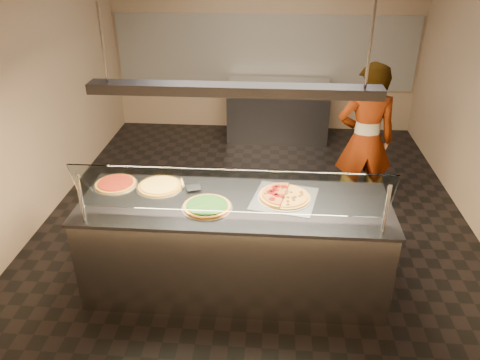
# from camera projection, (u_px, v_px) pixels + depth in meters

# --- Properties ---
(ground) EXTENTS (5.00, 6.00, 0.02)m
(ground) POSITION_uv_depth(u_px,v_px,m) (256.00, 218.00, 5.63)
(ground) COLOR black
(ground) RESTS_ON ground
(wall_back) EXTENTS (5.00, 0.02, 3.00)m
(wall_back) POSITION_uv_depth(u_px,v_px,m) (266.00, 40.00, 7.57)
(wall_back) COLOR #9A7B63
(wall_back) RESTS_ON ground
(wall_front) EXTENTS (5.00, 0.02, 3.00)m
(wall_front) POSITION_uv_depth(u_px,v_px,m) (233.00, 289.00, 2.27)
(wall_front) COLOR #9A7B63
(wall_front) RESTS_ON ground
(wall_left) EXTENTS (0.02, 6.00, 3.00)m
(wall_left) POSITION_uv_depth(u_px,v_px,m) (28.00, 92.00, 5.09)
(wall_left) COLOR #9A7B63
(wall_left) RESTS_ON ground
(tile_band) EXTENTS (4.90, 0.02, 1.20)m
(tile_band) POSITION_uv_depth(u_px,v_px,m) (265.00, 52.00, 7.64)
(tile_band) COLOR silver
(tile_band) RESTS_ON wall_back
(serving_counter) EXTENTS (2.74, 0.94, 0.93)m
(serving_counter) POSITION_uv_depth(u_px,v_px,m) (235.00, 245.00, 4.33)
(serving_counter) COLOR #B7B7BC
(serving_counter) RESTS_ON ground
(sneeze_guard) EXTENTS (2.50, 0.18, 0.54)m
(sneeze_guard) POSITION_uv_depth(u_px,v_px,m) (231.00, 192.00, 3.67)
(sneeze_guard) COLOR #B7B7BC
(sneeze_guard) RESTS_ON serving_counter
(perforated_tray) EXTENTS (0.64, 0.64, 0.01)m
(perforated_tray) POSITION_uv_depth(u_px,v_px,m) (284.00, 198.00, 4.17)
(perforated_tray) COLOR silver
(perforated_tray) RESTS_ON serving_counter
(half_pizza_pepperoni) EXTENTS (0.31, 0.48, 0.05)m
(half_pizza_pepperoni) POSITION_uv_depth(u_px,v_px,m) (272.00, 195.00, 4.17)
(half_pizza_pepperoni) COLOR #9C641B
(half_pizza_pepperoni) RESTS_ON perforated_tray
(half_pizza_sausage) EXTENTS (0.31, 0.48, 0.04)m
(half_pizza_sausage) POSITION_uv_depth(u_px,v_px,m) (296.00, 196.00, 4.15)
(half_pizza_sausage) COLOR #9C641B
(half_pizza_sausage) RESTS_ON perforated_tray
(pizza_spinach) EXTENTS (0.44, 0.44, 0.03)m
(pizza_spinach) POSITION_uv_depth(u_px,v_px,m) (207.00, 206.00, 4.03)
(pizza_spinach) COLOR silver
(pizza_spinach) RESTS_ON serving_counter
(pizza_cheese) EXTENTS (0.43, 0.43, 0.03)m
(pizza_cheese) POSITION_uv_depth(u_px,v_px,m) (160.00, 186.00, 4.35)
(pizza_cheese) COLOR silver
(pizza_cheese) RESTS_ON serving_counter
(pizza_tomato) EXTENTS (0.41, 0.41, 0.03)m
(pizza_tomato) POSITION_uv_depth(u_px,v_px,m) (116.00, 183.00, 4.40)
(pizza_tomato) COLOR silver
(pizza_tomato) RESTS_ON serving_counter
(pizza_spatula) EXTENTS (0.23, 0.22, 0.02)m
(pizza_spatula) POSITION_uv_depth(u_px,v_px,m) (187.00, 184.00, 4.35)
(pizza_spatula) COLOR #B7B7BC
(pizza_spatula) RESTS_ON pizza_spinach
(prep_table) EXTENTS (1.65, 0.74, 0.93)m
(prep_table) POSITION_uv_depth(u_px,v_px,m) (278.00, 110.00, 7.64)
(prep_table) COLOR #3A3A3F
(prep_table) RESTS_ON ground
(worker) EXTENTS (0.68, 0.46, 1.83)m
(worker) POSITION_uv_depth(u_px,v_px,m) (365.00, 141.00, 5.37)
(worker) COLOR #2C2C34
(worker) RESTS_ON ground
(heat_lamp_housing) EXTENTS (2.30, 0.18, 0.08)m
(heat_lamp_housing) POSITION_uv_depth(u_px,v_px,m) (234.00, 90.00, 3.64)
(heat_lamp_housing) COLOR #3A3A3F
(heat_lamp_housing) RESTS_ON ceiling
(lamp_rod_left) EXTENTS (0.02, 0.02, 1.01)m
(lamp_rod_left) POSITION_uv_depth(u_px,v_px,m) (99.00, 15.00, 3.45)
(lamp_rod_left) COLOR #B7B7BC
(lamp_rod_left) RESTS_ON ceiling
(lamp_rod_right) EXTENTS (0.02, 0.02, 1.01)m
(lamp_rod_right) POSITION_uv_depth(u_px,v_px,m) (374.00, 18.00, 3.32)
(lamp_rod_right) COLOR #B7B7BC
(lamp_rod_right) RESTS_ON ceiling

